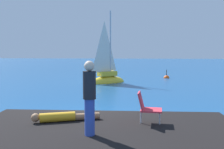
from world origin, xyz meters
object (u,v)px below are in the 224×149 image
object	(u,v)px
marker_buoy	(166,78)
sailboat_near	(107,79)
person_standing	(89,96)
person_sunbather	(63,117)
beach_chair	(147,106)

from	to	relation	value
marker_buoy	sailboat_near	bearing A→B (deg)	-141.39
person_standing	person_sunbather	bearing A→B (deg)	30.61
sailboat_near	person_sunbather	bearing A→B (deg)	-129.31
person_standing	marker_buoy	world-z (taller)	person_standing
person_sunbather	beach_chair	distance (m)	2.19
person_standing	beach_chair	xyz separation A→B (m)	(1.27, 1.03, -0.42)
person_standing	marker_buoy	xyz separation A→B (m)	(4.09, 20.71, -1.74)
beach_chair	person_sunbather	bearing A→B (deg)	-175.21
person_standing	beach_chair	bearing A→B (deg)	-60.95
person_sunbather	marker_buoy	distance (m)	20.31
sailboat_near	person_sunbather	distance (m)	15.32
sailboat_near	person_standing	world-z (taller)	sailboat_near
person_standing	beach_chair	distance (m)	1.69
sailboat_near	marker_buoy	xyz separation A→B (m)	(5.46, 4.36, -0.35)
person_sunbather	person_standing	distance (m)	1.57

